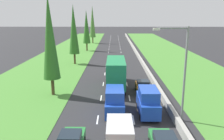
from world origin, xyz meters
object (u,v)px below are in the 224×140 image
Objects in this scene: green_box_truck_centre_lane at (116,73)px; blue_van_centre_lane at (115,101)px; poplar_tree_fifth at (92,22)px; street_light_mast at (181,68)px; blue_van_right_lane at (148,102)px; poplar_tree_second at (50,38)px; poplar_tree_fourth at (86,27)px; silver_van_centre_lane at (120,140)px; orange_hatchback_right_lane_fourth at (143,86)px; poplar_tree_third at (74,30)px.

blue_van_centre_lane is at bearing -91.05° from green_box_truck_centre_lane.
street_light_mast is (13.99, -63.53, -2.51)m from poplar_tree_fifth.
blue_van_right_lane is at bearing -0.97° from blue_van_centre_lane.
poplar_tree_fourth is at bearing 90.01° from poplar_tree_second.
silver_van_centre_lane is at bearing -89.47° from green_box_truck_centre_lane.
street_light_mast is (2.73, -1.42, 3.83)m from blue_van_right_lane.
blue_van_right_lane is at bearing -75.51° from poplar_tree_fourth.
street_light_mast is (14.00, -7.31, -2.06)m from poplar_tree_second.
orange_hatchback_right_lane_fourth is at bearing 4.81° from poplar_tree_second.
orange_hatchback_right_lane_fourth is at bearing -56.76° from poplar_tree_third.
poplar_tree_third is at bearing 104.80° from silver_van_centre_lane.
poplar_tree_second is at bearing -88.72° from poplar_tree_third.
poplar_tree_third is at bearing 114.90° from blue_van_right_lane.
blue_van_centre_lane is (-0.31, 7.52, 0.00)m from silver_van_centre_lane.
poplar_tree_second is at bearing 152.42° from street_light_mast.
poplar_tree_second is at bearing -159.41° from green_box_truck_centre_lane.
poplar_tree_third reaches higher than orange_hatchback_right_lane_fourth.
poplar_tree_third is at bearing 123.24° from orange_hatchback_right_lane_fourth.
poplar_tree_fifth is (-7.88, 62.06, 6.34)m from blue_van_centre_lane.
orange_hatchback_right_lane_fourth is (0.31, 6.87, -0.56)m from blue_van_right_lane.
blue_van_centre_lane and blue_van_right_lane have the same top height.
street_light_mast is at bearing -60.07° from green_box_truck_centre_lane.
blue_van_right_lane is at bearing -70.16° from green_box_truck_centre_lane.
poplar_tree_third reaches higher than silver_van_centre_lane.
orange_hatchback_right_lane_fourth is 0.31× the size of poplar_tree_second.
blue_van_right_lane is 0.37× the size of poplar_tree_fifth.
poplar_tree_third reaches higher than blue_van_right_lane.
blue_van_centre_lane is 1.00× the size of blue_van_right_lane.
poplar_tree_second reaches higher than silver_van_centre_lane.
poplar_tree_fifth is (0.01, 56.22, 0.44)m from poplar_tree_second.
poplar_tree_third is 1.35× the size of street_light_mast.
street_light_mast is (2.42, -8.29, 4.40)m from orange_hatchback_right_lane_fourth.
blue_van_centre_lane is 62.88m from poplar_tree_fifth.
green_box_truck_centre_lane is 0.82× the size of poplar_tree_fourth.
poplar_tree_fifth is 65.11m from street_light_mast.
poplar_tree_fourth is at bearing 99.13° from silver_van_centre_lane.
silver_van_centre_lane is at bearing -103.27° from orange_hatchback_right_lane_fourth.
silver_van_centre_lane is at bearing -87.62° from blue_van_centre_lane.
orange_hatchback_right_lane_fourth is 0.29× the size of poplar_tree_fifth.
poplar_tree_fourth is 1.27× the size of street_light_mast.
poplar_tree_fourth is (-11.59, 36.77, 5.94)m from orange_hatchback_right_lane_fourth.
poplar_tree_third is (-8.63, 32.66, 5.73)m from silver_van_centre_lane.
poplar_tree_second reaches higher than green_box_truck_centre_lane.
blue_van_right_lane is at bearing -92.61° from orange_hatchback_right_lane_fourth.
poplar_tree_fourth is (-11.28, 43.64, 5.38)m from blue_van_right_lane.
green_box_truck_centre_lane is at bearing 109.84° from blue_van_right_lane.
green_box_truck_centre_lane is at bearing 119.93° from street_light_mast.
blue_van_centre_lane is at bearing -71.69° from poplar_tree_third.
orange_hatchback_right_lane_fourth is 13.30m from poplar_tree_second.
poplar_tree_third is 30.33m from street_light_mast.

